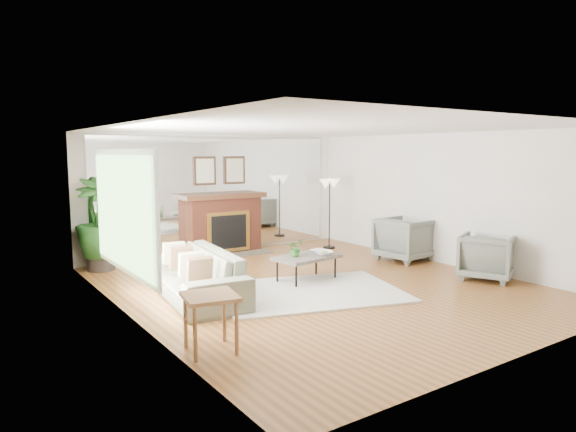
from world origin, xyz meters
TOP-DOWN VIEW (x-y plane):
  - ground at (0.00, 0.00)m, footprint 7.00×7.00m
  - wall_left at (-2.99, 0.00)m, footprint 0.02×7.00m
  - wall_right at (2.99, 0.00)m, footprint 0.02×7.00m
  - wall_back at (0.00, 3.49)m, footprint 6.00×0.02m
  - mirror_panel at (0.00, 3.47)m, footprint 5.40×0.04m
  - window_panel at (-2.96, 0.40)m, footprint 0.04×2.40m
  - fireplace at (0.00, 3.26)m, footprint 1.85×0.83m
  - area_rug at (-0.38, -0.27)m, footprint 3.18×2.66m
  - coffee_table at (0.01, 0.32)m, footprint 1.16×0.78m
  - sofa at (-1.92, 0.51)m, footprint 1.21×2.48m
  - armchair_back at (2.60, 0.58)m, footprint 1.03×1.00m
  - armchair_front at (2.60, -1.27)m, footprint 1.12×1.11m
  - side_table at (-2.64, -1.53)m, footprint 0.64×0.64m
  - potted_ficus at (-2.60, 3.10)m, footprint 0.81×0.81m
  - floor_lamp at (2.19, 2.44)m, footprint 0.50×0.28m
  - tabletop_plant at (-0.19, 0.37)m, footprint 0.30×0.28m
  - fruit_bowl at (0.27, 0.20)m, footprint 0.35×0.35m
  - book at (0.33, 0.48)m, footprint 0.28×0.35m

SIDE VIEW (x-z plane):
  - ground at x=0.00m, z-range 0.00..0.00m
  - area_rug at x=-0.38m, z-range 0.00..0.03m
  - sofa at x=-1.92m, z-range 0.00..0.70m
  - armchair_front at x=2.60m, z-range 0.00..0.77m
  - coffee_table at x=0.01m, z-range 0.18..0.61m
  - armchair_back at x=2.60m, z-range 0.00..0.85m
  - book at x=0.33m, z-range 0.43..0.46m
  - fruit_bowl at x=0.27m, z-range 0.43..0.51m
  - side_table at x=-2.64m, z-range 0.21..0.84m
  - tabletop_plant at x=-0.19m, z-range 0.43..0.73m
  - fireplace at x=0.00m, z-range -0.37..1.68m
  - potted_ficus at x=-2.60m, z-range 0.06..1.76m
  - wall_left at x=-2.99m, z-range 0.00..2.50m
  - wall_right at x=2.99m, z-range 0.00..2.50m
  - wall_back at x=0.00m, z-range 0.00..2.50m
  - mirror_panel at x=0.00m, z-range 0.05..2.45m
  - floor_lamp at x=2.19m, z-range 0.55..2.10m
  - window_panel at x=-2.96m, z-range 0.60..2.10m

